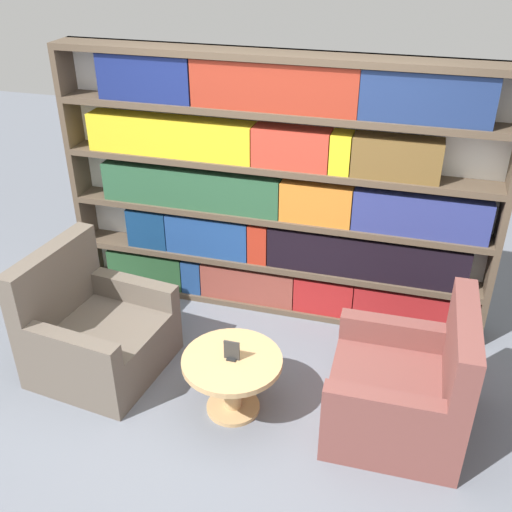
{
  "coord_description": "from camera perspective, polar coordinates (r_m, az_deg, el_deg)",
  "views": [
    {
      "loc": [
        1.05,
        -2.73,
        2.97
      ],
      "look_at": [
        0.06,
        0.74,
        0.89
      ],
      "focal_mm": 42.0,
      "sensor_mm": 36.0,
      "label": 1
    }
  ],
  "objects": [
    {
      "name": "ground_plane",
      "position": [
        4.17,
        -3.74,
        -15.63
      ],
      "size": [
        14.0,
        14.0,
        0.0
      ],
      "primitive_type": "plane",
      "color": "slate"
    },
    {
      "name": "coffee_table",
      "position": [
        4.05,
        -2.27,
        -11.1
      ],
      "size": [
        0.67,
        0.67,
        0.44
      ],
      "color": "tan",
      "rests_on": "ground_plane"
    },
    {
      "name": "bookshelf",
      "position": [
        4.74,
        2.04,
        5.98
      ],
      "size": [
        3.45,
        0.3,
        2.13
      ],
      "color": "silver",
      "rests_on": "ground_plane"
    },
    {
      "name": "armchair_left",
      "position": [
        4.57,
        -15.1,
        -7.08
      ],
      "size": [
        0.94,
        0.97,
        0.94
      ],
      "rotation": [
        0.0,
        0.0,
        1.45
      ],
      "color": "brown",
      "rests_on": "ground_plane"
    },
    {
      "name": "armchair_right",
      "position": [
        4.06,
        13.92,
        -12.36
      ],
      "size": [
        0.85,
        0.89,
        0.94
      ],
      "rotation": [
        0.0,
        0.0,
        -1.56
      ],
      "color": "brown",
      "rests_on": "ground_plane"
    },
    {
      "name": "table_sign",
      "position": [
        3.94,
        -2.32,
        -9.1
      ],
      "size": [
        0.11,
        0.06,
        0.14
      ],
      "color": "black",
      "rests_on": "coffee_table"
    }
  ]
}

